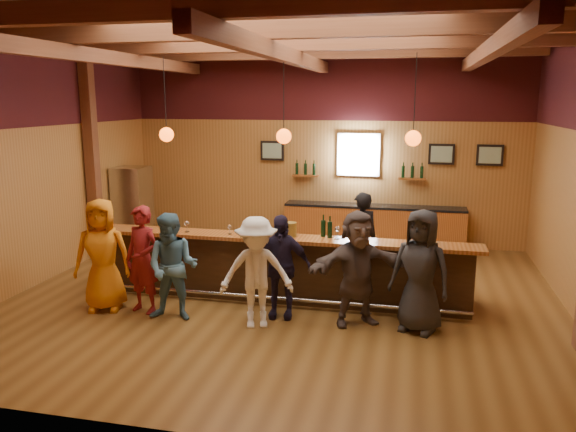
# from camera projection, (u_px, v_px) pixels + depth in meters

# --- Properties ---
(room) EXTENTS (9.04, 9.00, 4.52)m
(room) POSITION_uv_depth(u_px,v_px,m) (285.00, 103.00, 8.82)
(room) COLOR brown
(room) RESTS_ON ground
(bar_counter) EXTENTS (6.30, 1.07, 1.11)m
(bar_counter) POSITION_uv_depth(u_px,v_px,m) (287.00, 266.00, 9.45)
(bar_counter) COLOR black
(bar_counter) RESTS_ON ground
(back_bar_cabinet) EXTENTS (4.00, 0.52, 0.95)m
(back_bar_cabinet) POSITION_uv_depth(u_px,v_px,m) (373.00, 226.00, 12.62)
(back_bar_cabinet) COLOR brown
(back_bar_cabinet) RESTS_ON ground
(window) EXTENTS (0.95, 0.09, 0.95)m
(window) POSITION_uv_depth(u_px,v_px,m) (359.00, 155.00, 12.59)
(window) COLOR silver
(window) RESTS_ON room
(framed_pictures) EXTENTS (5.35, 0.05, 0.45)m
(framed_pictures) POSITION_uv_depth(u_px,v_px,m) (398.00, 153.00, 12.39)
(framed_pictures) COLOR black
(framed_pictures) RESTS_ON room
(wine_shelves) EXTENTS (3.00, 0.18, 0.30)m
(wine_shelves) POSITION_uv_depth(u_px,v_px,m) (358.00, 174.00, 12.62)
(wine_shelves) COLOR brown
(wine_shelves) RESTS_ON room
(pendant_lights) EXTENTS (4.24, 0.24, 1.37)m
(pendant_lights) POSITION_uv_depth(u_px,v_px,m) (284.00, 136.00, 8.86)
(pendant_lights) COLOR black
(pendant_lights) RESTS_ON room
(stainless_fridge) EXTENTS (0.70, 0.70, 1.80)m
(stainless_fridge) POSITION_uv_depth(u_px,v_px,m) (133.00, 207.00, 12.60)
(stainless_fridge) COLOR silver
(stainless_fridge) RESTS_ON ground
(customer_orange) EXTENTS (0.99, 0.78, 1.78)m
(customer_orange) POSITION_uv_depth(u_px,v_px,m) (103.00, 255.00, 8.77)
(customer_orange) COLOR orange
(customer_orange) RESTS_ON ground
(customer_redvest) EXTENTS (0.70, 0.55, 1.69)m
(customer_redvest) POSITION_uv_depth(u_px,v_px,m) (143.00, 260.00, 8.68)
(customer_redvest) COLOR maroon
(customer_redvest) RESTS_ON ground
(customer_denim) EXTENTS (0.84, 0.68, 1.64)m
(customer_denim) POSITION_uv_depth(u_px,v_px,m) (173.00, 267.00, 8.37)
(customer_denim) COLOR teal
(customer_denim) RESTS_ON ground
(customer_white) EXTENTS (1.20, 0.91, 1.65)m
(customer_white) POSITION_uv_depth(u_px,v_px,m) (256.00, 273.00, 8.10)
(customer_white) COLOR white
(customer_white) RESTS_ON ground
(customer_navy) EXTENTS (0.97, 0.47, 1.60)m
(customer_navy) POSITION_uv_depth(u_px,v_px,m) (280.00, 266.00, 8.48)
(customer_navy) COLOR #1E1830
(customer_navy) RESTS_ON ground
(customer_brown) EXTENTS (1.64, 1.18, 1.71)m
(customer_brown) POSITION_uv_depth(u_px,v_px,m) (357.00, 268.00, 8.19)
(customer_brown) COLOR #554744
(customer_brown) RESTS_ON ground
(customer_dark) EXTENTS (1.01, 0.83, 1.78)m
(customer_dark) POSITION_uv_depth(u_px,v_px,m) (420.00, 271.00, 7.95)
(customer_dark) COLOR #28282A
(customer_dark) RESTS_ON ground
(bartender) EXTENTS (0.72, 0.62, 1.67)m
(bartender) POSITION_uv_depth(u_px,v_px,m) (361.00, 238.00, 10.05)
(bartender) COLOR black
(bartender) RESTS_ON ground
(ice_bucket) EXTENTS (0.21, 0.21, 0.23)m
(ice_bucket) POSITION_uv_depth(u_px,v_px,m) (290.00, 230.00, 9.01)
(ice_bucket) COLOR brown
(ice_bucket) RESTS_ON bar_counter
(bottle_a) EXTENTS (0.08, 0.08, 0.35)m
(bottle_a) POSITION_uv_depth(u_px,v_px,m) (330.00, 229.00, 8.93)
(bottle_a) COLOR black
(bottle_a) RESTS_ON bar_counter
(bottle_b) EXTENTS (0.08, 0.08, 0.36)m
(bottle_b) POSITION_uv_depth(u_px,v_px,m) (323.00, 228.00, 9.00)
(bottle_b) COLOR black
(bottle_b) RESTS_ON bar_counter
(glass_a) EXTENTS (0.08, 0.08, 0.19)m
(glass_a) POSITION_uv_depth(u_px,v_px,m) (145.00, 221.00, 9.51)
(glass_a) COLOR silver
(glass_a) RESTS_ON bar_counter
(glass_b) EXTENTS (0.08, 0.08, 0.18)m
(glass_b) POSITION_uv_depth(u_px,v_px,m) (177.00, 223.00, 9.44)
(glass_b) COLOR silver
(glass_b) RESTS_ON bar_counter
(glass_c) EXTENTS (0.08, 0.08, 0.19)m
(glass_c) POSITION_uv_depth(u_px,v_px,m) (187.00, 224.00, 9.30)
(glass_c) COLOR silver
(glass_c) RESTS_ON bar_counter
(glass_d) EXTENTS (0.07, 0.07, 0.16)m
(glass_d) POSITION_uv_depth(u_px,v_px,m) (230.00, 227.00, 9.16)
(glass_d) COLOR silver
(glass_d) RESTS_ON bar_counter
(glass_e) EXTENTS (0.08, 0.08, 0.18)m
(glass_e) POSITION_uv_depth(u_px,v_px,m) (249.00, 228.00, 9.06)
(glass_e) COLOR silver
(glass_e) RESTS_ON bar_counter
(glass_f) EXTENTS (0.09, 0.09, 0.20)m
(glass_f) POSITION_uv_depth(u_px,v_px,m) (337.00, 230.00, 8.84)
(glass_f) COLOR silver
(glass_f) RESTS_ON bar_counter
(glass_g) EXTENTS (0.07, 0.07, 0.16)m
(glass_g) POSITION_uv_depth(u_px,v_px,m) (354.00, 232.00, 8.84)
(glass_g) COLOR silver
(glass_g) RESTS_ON bar_counter
(glass_h) EXTENTS (0.09, 0.09, 0.20)m
(glass_h) POSITION_uv_depth(u_px,v_px,m) (412.00, 235.00, 8.56)
(glass_h) COLOR silver
(glass_h) RESTS_ON bar_counter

